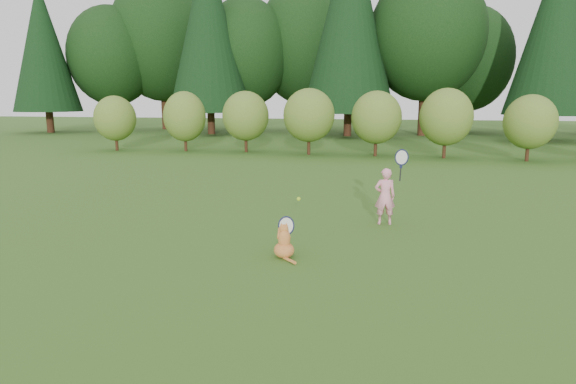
# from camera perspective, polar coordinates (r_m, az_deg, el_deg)

# --- Properties ---
(ground) EXTENTS (100.00, 100.00, 0.00)m
(ground) POSITION_cam_1_polar(r_m,az_deg,el_deg) (8.40, -2.42, -5.67)
(ground) COLOR #254E16
(ground) RESTS_ON ground
(shrub_row) EXTENTS (28.00, 3.00, 2.80)m
(shrub_row) POSITION_cam_1_polar(r_m,az_deg,el_deg) (20.93, 6.09, 8.20)
(shrub_row) COLOR #567223
(shrub_row) RESTS_ON ground
(woodland_backdrop) EXTENTS (48.00, 10.00, 15.00)m
(woodland_backdrop) POSITION_cam_1_polar(r_m,az_deg,el_deg) (31.29, 8.14, 20.29)
(woodland_backdrop) COLOR black
(woodland_backdrop) RESTS_ON ground
(child) EXTENTS (0.64, 0.39, 1.66)m
(child) POSITION_cam_1_polar(r_m,az_deg,el_deg) (9.46, 11.48, -0.36)
(child) COLOR pink
(child) RESTS_ON ground
(cat) EXTENTS (0.50, 0.73, 0.74)m
(cat) POSITION_cam_1_polar(r_m,az_deg,el_deg) (7.45, -0.46, -5.64)
(cat) COLOR #B94923
(cat) RESTS_ON ground
(tennis_ball) EXTENTS (0.07, 0.07, 0.07)m
(tennis_ball) POSITION_cam_1_polar(r_m,az_deg,el_deg) (8.84, 1.27, -0.82)
(tennis_ball) COLOR #A8E81B
(tennis_ball) RESTS_ON ground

